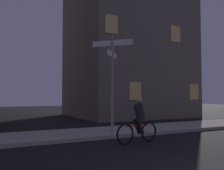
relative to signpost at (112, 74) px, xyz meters
The scene contains 3 objects.
sidewalk_kerb 2.66m from the signpost, 133.25° to the left, with size 40.00×2.63×0.14m, color #9E9991.
signpost is the anchor object (origin of this frame).
cyclist 2.64m from the signpost, 87.87° to the right, with size 1.81×0.38×1.61m.
Camera 1 is at (-4.12, -3.08, 1.62)m, focal length 39.12 mm.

